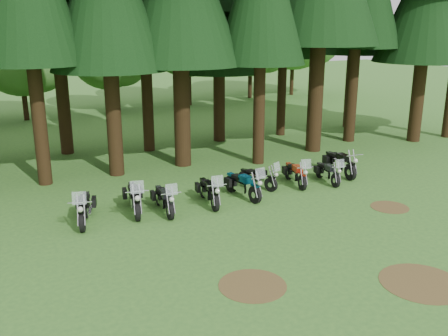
# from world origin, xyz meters

# --- Properties ---
(ground) EXTENTS (120.00, 120.00, 0.00)m
(ground) POSITION_xyz_m (0.00, 0.00, 0.00)
(ground) COLOR #316125
(ground) RESTS_ON ground
(decid_3) EXTENTS (6.12, 5.95, 7.65)m
(decid_3) POSITION_xyz_m (-4.71, 25.13, 4.51)
(decid_3) COLOR #322110
(decid_3) RESTS_ON ground
(decid_4) EXTENTS (5.93, 5.76, 7.41)m
(decid_4) POSITION_xyz_m (1.58, 26.32, 4.37)
(decid_4) COLOR #322110
(decid_4) RESTS_ON ground
(decid_5) EXTENTS (8.45, 8.21, 10.56)m
(decid_5) POSITION_xyz_m (8.29, 25.71, 6.23)
(decid_5) COLOR #322110
(decid_5) RESTS_ON ground
(decid_6) EXTENTS (7.06, 6.86, 8.82)m
(decid_6) POSITION_xyz_m (14.85, 27.01, 5.20)
(decid_6) COLOR #322110
(decid_6) RESTS_ON ground
(decid_7) EXTENTS (8.44, 8.20, 10.55)m
(decid_7) POSITION_xyz_m (19.46, 26.83, 6.22)
(decid_7) COLOR #322110
(decid_7) RESTS_ON ground
(dirt_patch_0) EXTENTS (1.80, 1.80, 0.01)m
(dirt_patch_0) POSITION_xyz_m (-3.00, -2.00, 0.01)
(dirt_patch_0) COLOR #4C3D1E
(dirt_patch_0) RESTS_ON ground
(dirt_patch_1) EXTENTS (1.40, 1.40, 0.01)m
(dirt_patch_1) POSITION_xyz_m (4.50, 0.50, 0.01)
(dirt_patch_1) COLOR #4C3D1E
(dirt_patch_1) RESTS_ON ground
(dirt_patch_2) EXTENTS (2.20, 2.20, 0.01)m
(dirt_patch_2) POSITION_xyz_m (1.00, -4.00, 0.01)
(dirt_patch_2) COLOR #4C3D1E
(dirt_patch_2) RESTS_ON ground
(motorcycle_0) EXTENTS (1.02, 2.32, 1.49)m
(motorcycle_0) POSITION_xyz_m (-5.82, 4.38, 0.50)
(motorcycle_0) COLOR black
(motorcycle_0) RESTS_ON ground
(motorcycle_1) EXTENTS (0.81, 2.45, 1.54)m
(motorcycle_1) POSITION_xyz_m (-4.01, 4.49, 0.52)
(motorcycle_1) COLOR black
(motorcycle_1) RESTS_ON ground
(motorcycle_2) EXTENTS (0.54, 2.22, 1.39)m
(motorcycle_2) POSITION_xyz_m (-3.06, 4.00, 0.47)
(motorcycle_2) COLOR black
(motorcycle_2) RESTS_ON ground
(motorcycle_3) EXTENTS (0.68, 2.28, 1.43)m
(motorcycle_3) POSITION_xyz_m (-1.26, 3.99, 0.48)
(motorcycle_3) COLOR black
(motorcycle_3) RESTS_ON ground
(motorcycle_4) EXTENTS (0.53, 2.34, 1.47)m
(motorcycle_4) POSITION_xyz_m (0.23, 4.03, 0.49)
(motorcycle_4) COLOR black
(motorcycle_4) RESTS_ON ground
(motorcycle_5) EXTENTS (0.94, 1.98, 1.27)m
(motorcycle_5) POSITION_xyz_m (1.37, 4.76, 0.43)
(motorcycle_5) COLOR black
(motorcycle_5) RESTS_ON ground
(motorcycle_6) EXTENTS (0.79, 2.19, 1.38)m
(motorcycle_6) POSITION_xyz_m (3.01, 4.38, 0.46)
(motorcycle_6) COLOR black
(motorcycle_6) RESTS_ON ground
(motorcycle_7) EXTENTS (0.63, 2.03, 1.27)m
(motorcycle_7) POSITION_xyz_m (4.40, 3.97, 0.43)
(motorcycle_7) COLOR black
(motorcycle_7) RESTS_ON ground
(motorcycle_8) EXTENTS (0.52, 2.47, 1.01)m
(motorcycle_8) POSITION_xyz_m (5.63, 4.64, 0.51)
(motorcycle_8) COLOR black
(motorcycle_8) RESTS_ON ground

